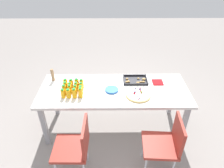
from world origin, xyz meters
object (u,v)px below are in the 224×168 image
fruit_pizza (138,95)px  juice_bottle_6 (75,90)px  juice_bottle_13 (71,84)px  snack_tray (135,80)px  party_table (114,93)px  plate_stack (112,90)px  juice_bottle_0 (63,93)px  juice_bottle_9 (70,87)px  napkin_stack (158,82)px  juice_bottle_12 (66,84)px  cardboard_tube (53,75)px  juice_bottle_7 (81,90)px  juice_bottle_2 (74,93)px  juice_bottle_8 (65,87)px  juice_bottle_3 (80,93)px  juice_bottle_11 (81,87)px  chair_near_left (76,145)px  juice_bottle_14 (77,84)px  juice_bottle_4 (64,90)px  juice_bottle_1 (68,93)px  chair_near_right (166,143)px  juice_bottle_5 (70,90)px  juice_bottle_10 (76,87)px

fruit_pizza → juice_bottle_6: bearing=176.9°
juice_bottle_13 → snack_tray: bearing=10.0°
party_table → plate_stack: 0.09m
juice_bottle_0 → juice_bottle_9: bearing=63.9°
party_table → napkin_stack: (0.65, 0.16, 0.07)m
juice_bottle_12 → plate_stack: juice_bottle_12 is taller
juice_bottle_9 → cardboard_tube: (-0.30, 0.27, 0.03)m
juice_bottle_7 → juice_bottle_0: bearing=-161.9°
juice_bottle_2 → fruit_pizza: 0.85m
juice_bottle_9 → snack_tray: (0.93, 0.24, -0.05)m
juice_bottle_8 → juice_bottle_3: bearing=-33.1°
juice_bottle_9 → juice_bottle_12: 0.11m
juice_bottle_11 → juice_bottle_12: size_ratio=0.92×
snack_tray → plate_stack: bearing=-146.3°
juice_bottle_8 → napkin_stack: size_ratio=0.97×
chair_near_left → plate_stack: 0.89m
juice_bottle_3 → fruit_pizza: (0.77, 0.03, -0.06)m
juice_bottle_14 → cardboard_tube: size_ratio=0.80×
juice_bottle_4 → juice_bottle_13: (0.07, 0.15, -0.00)m
juice_bottle_1 → juice_bottle_8: size_ratio=0.92×
juice_bottle_4 → plate_stack: bearing=7.0°
chair_near_right → juice_bottle_5: juice_bottle_5 is taller
juice_bottle_3 → snack_tray: (0.77, 0.38, -0.06)m
juice_bottle_4 → cardboard_tube: size_ratio=0.81×
chair_near_right → juice_bottle_12: 1.53m
juice_bottle_2 → juice_bottle_3: (0.08, 0.00, 0.00)m
juice_bottle_5 → cardboard_tube: 0.46m
juice_bottle_6 → snack_tray: (0.84, 0.30, -0.05)m
juice_bottle_1 → juice_bottle_8: (-0.07, 0.15, 0.01)m
juice_bottle_2 → snack_tray: (0.85, 0.38, -0.06)m
juice_bottle_1 → fruit_pizza: juice_bottle_1 is taller
chair_near_left → chair_near_right: 1.04m
juice_bottle_5 → juice_bottle_10: (0.08, 0.08, -0.00)m
juice_bottle_4 → juice_bottle_6: (0.15, 0.01, -0.01)m
juice_bottle_6 → juice_bottle_9: 0.10m
chair_near_left → juice_bottle_14: size_ratio=5.60×
juice_bottle_0 → fruit_pizza: size_ratio=0.40×
juice_bottle_7 → cardboard_tube: size_ratio=0.72×
chair_near_right → cardboard_tube: (-1.50, 0.99, 0.33)m
napkin_stack → cardboard_tube: 1.55m
juice_bottle_7 → juice_bottle_12: 0.27m
party_table → cardboard_tube: bearing=165.3°
chair_near_right → juice_bottle_7: 1.26m
juice_bottle_8 → juice_bottle_13: bearing=46.4°
juice_bottle_6 → chair_near_left: bearing=-83.8°
napkin_stack → juice_bottle_0: bearing=-165.7°
chair_near_left → juice_bottle_0: bearing=21.5°
juice_bottle_11 → cardboard_tube: cardboard_tube is taller
juice_bottle_2 → juice_bottle_6: (0.00, 0.08, -0.00)m
juice_bottle_14 → juice_bottle_11: bearing=-44.9°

